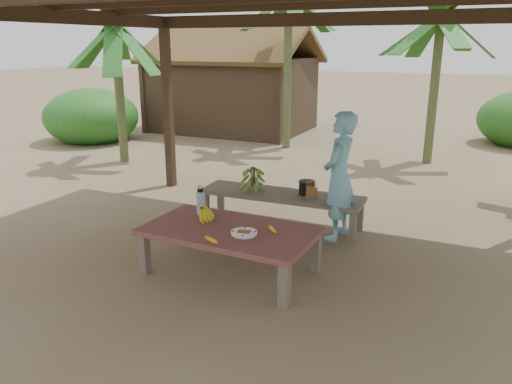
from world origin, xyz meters
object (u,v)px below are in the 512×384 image
at_px(ripe_banana_bunch, 202,213).
at_px(woman, 339,176).
at_px(work_table, 230,234).
at_px(plate, 244,233).
at_px(bench, 281,197).
at_px(water_flask, 201,202).
at_px(cooking_pot, 307,188).

bearing_deg(ripe_banana_bunch, woman, 48.95).
distance_m(work_table, plate, 0.25).
relative_size(work_table, plate, 6.64).
relative_size(bench, woman, 1.38).
bearing_deg(water_flask, bench, 70.45).
distance_m(ripe_banana_bunch, cooking_pot, 1.71).
bearing_deg(bench, plate, -82.82).
bearing_deg(ripe_banana_bunch, work_table, -16.01).
relative_size(work_table, ripe_banana_bunch, 6.98).
height_order(work_table, plate, plate).
relative_size(plate, cooking_pot, 1.32).
relative_size(work_table, water_flask, 5.35).
height_order(work_table, cooking_pot, cooking_pot).
relative_size(bench, plate, 8.04).
relative_size(water_flask, woman, 0.21).
relative_size(plate, water_flask, 0.81).
bearing_deg(cooking_pot, plate, -91.84).
xyz_separation_m(ripe_banana_bunch, cooking_pot, (0.68, 1.57, -0.04)).
height_order(bench, ripe_banana_bunch, ripe_banana_bunch).
bearing_deg(bench, woman, -10.51).
bearing_deg(plate, water_flask, 152.80).
height_order(plate, cooking_pot, cooking_pot).
bearing_deg(plate, work_table, 156.30).
distance_m(ripe_banana_bunch, water_flask, 0.20).
distance_m(work_table, woman, 1.69).
xyz_separation_m(work_table, water_flask, (-0.52, 0.28, 0.21)).
relative_size(cooking_pot, woman, 0.13).
bearing_deg(work_table, woman, 64.29).
bearing_deg(ripe_banana_bunch, water_flask, 122.79).
bearing_deg(plate, ripe_banana_bunch, 161.24).
bearing_deg(plate, woman, 70.70).
relative_size(ripe_banana_bunch, cooking_pot, 1.26).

